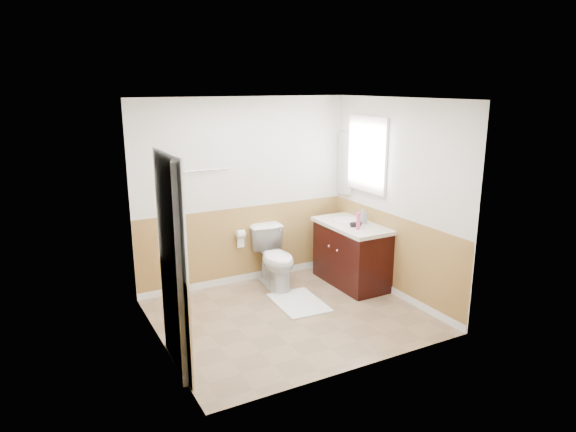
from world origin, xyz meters
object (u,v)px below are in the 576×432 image
bath_mat (299,303)px  vanity_cabinet (351,256)px  lotion_bottle (358,221)px  toilet (275,258)px  soap_dispenser (363,216)px

bath_mat → vanity_cabinet: 1.06m
lotion_bottle → bath_mat: bearing=178.8°
toilet → lotion_bottle: lotion_bottle is taller
bath_mat → vanity_cabinet: size_ratio=0.73×
bath_mat → toilet: bearing=90.0°
lotion_bottle → toilet: bearing=142.3°
vanity_cabinet → soap_dispenser: (0.12, -0.06, 0.55)m
vanity_cabinet → lotion_bottle: lotion_bottle is taller
toilet → bath_mat: 0.75m
toilet → soap_dispenser: bearing=-19.4°
vanity_cabinet → lotion_bottle: 0.63m
vanity_cabinet → soap_dispenser: soap_dispenser is taller
bath_mat → vanity_cabinet: (0.96, 0.25, 0.39)m
toilet → lotion_bottle: (0.86, -0.66, 0.56)m
lotion_bottle → soap_dispenser: bearing=43.5°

